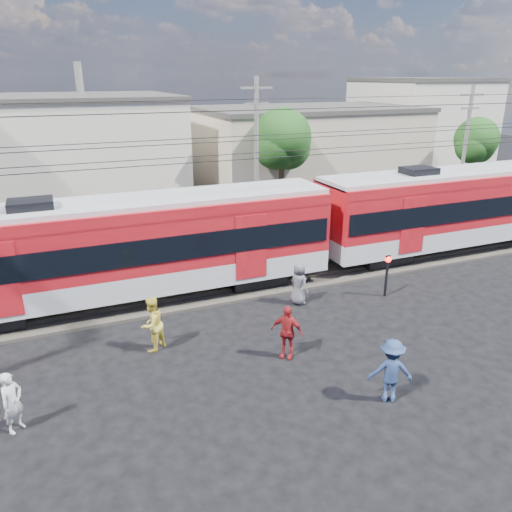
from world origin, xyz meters
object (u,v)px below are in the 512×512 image
object	(u,v)px
pedestrian_c	(391,371)
car_silver	(466,209)
commuter_train	(134,244)
crossing_signal	(387,268)
pedestrian_a	(12,402)

from	to	relation	value
pedestrian_c	car_silver	bearing A→B (deg)	-114.26
commuter_train	car_silver	bearing A→B (deg)	11.44
crossing_signal	car_silver	bearing A→B (deg)	33.26
pedestrian_c	crossing_signal	bearing A→B (deg)	-100.21
commuter_train	pedestrian_a	xyz separation A→B (m)	(-4.28, -6.59, -1.57)
pedestrian_a	crossing_signal	bearing A→B (deg)	-31.61
crossing_signal	pedestrian_c	bearing A→B (deg)	-125.57
car_silver	crossing_signal	size ratio (longest dim) A/B	2.22
car_silver	pedestrian_c	bearing A→B (deg)	145.13
pedestrian_a	pedestrian_c	size ratio (longest dim) A/B	0.88
pedestrian_c	commuter_train	bearing A→B (deg)	-34.93
commuter_train	pedestrian_a	distance (m)	8.01
commuter_train	car_silver	world-z (taller)	commuter_train
crossing_signal	commuter_train	bearing A→B (deg)	160.13
pedestrian_c	crossing_signal	size ratio (longest dim) A/B	1.06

